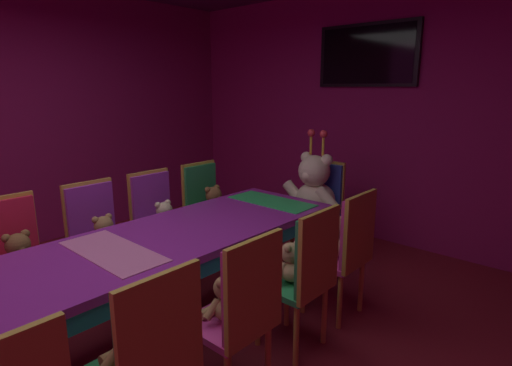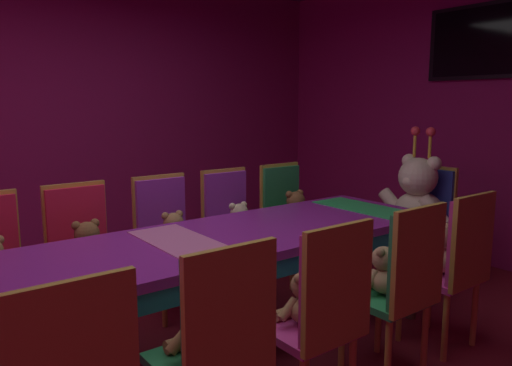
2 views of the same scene
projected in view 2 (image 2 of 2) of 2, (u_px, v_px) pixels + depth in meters
wall_back at (489, 114)px, 4.52m from camera, size 5.20×0.12×2.80m
wall_left at (47, 114)px, 4.65m from camera, size 0.12×6.40×2.80m
banquet_table at (183, 257)px, 2.73m from camera, size 0.90×3.54×0.75m
chair_left_2 at (81, 243)px, 3.22m from camera, size 0.42×0.41×0.98m
teddy_left_2 at (88, 249)px, 3.10m from camera, size 0.26×0.33×0.32m
chair_left_3 at (165, 229)px, 3.57m from camera, size 0.42×0.41×0.98m
teddy_left_3 at (174, 235)px, 3.46m from camera, size 0.24×0.31×0.29m
chair_left_4 at (229, 218)px, 3.91m from camera, size 0.42×0.41×0.98m
teddy_left_4 at (240, 224)px, 3.80m from camera, size 0.24×0.30×0.29m
chair_left_5 at (285, 209)px, 4.25m from camera, size 0.42×0.41×0.98m
teddy_left_5 at (296, 212)px, 4.13m from camera, size 0.26×0.34×0.32m
chair_right_2 at (220, 338)px, 1.91m from camera, size 0.42×0.41×0.98m
teddy_right_2 at (201, 328)px, 2.03m from camera, size 0.24×0.31×0.29m
chair_right_3 at (325, 305)px, 2.22m from camera, size 0.42×0.41×0.98m
teddy_right_3 at (303, 301)px, 2.34m from camera, size 0.21×0.28×0.26m
chair_right_4 at (405, 277)px, 2.59m from camera, size 0.42×0.41×0.98m
teddy_right_4 at (383, 273)px, 2.71m from camera, size 0.23×0.29×0.28m
chair_right_5 at (459, 257)px, 2.93m from camera, size 0.42×0.41×0.98m
teddy_right_5 at (437, 252)px, 3.04m from camera, size 0.25×0.33×0.31m
throne_chair at (427, 213)px, 4.12m from camera, size 0.41×0.42×0.98m
king_teddy_bear at (416, 199)px, 4.00m from camera, size 0.67×0.52×0.86m
wall_tv at (489, 41)px, 4.36m from camera, size 1.15×0.06×0.67m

